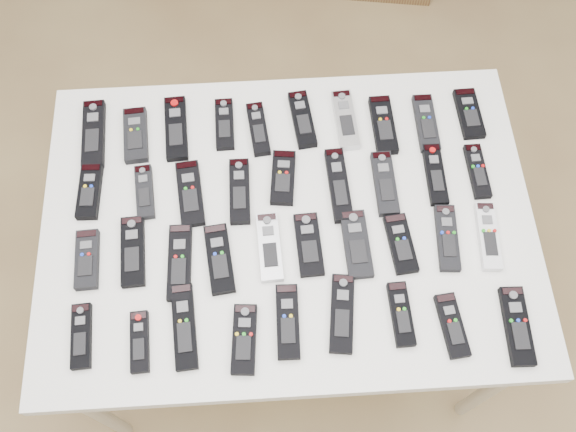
{
  "coord_description": "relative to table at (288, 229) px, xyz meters",
  "views": [
    {
      "loc": [
        0.09,
        -0.63,
        2.25
      ],
      "look_at": [
        0.13,
        0.06,
        0.8
      ],
      "focal_mm": 40.0,
      "sensor_mm": 36.0,
      "label": 1
    }
  ],
  "objects": [
    {
      "name": "remote_14",
      "position": [
        -0.01,
        0.12,
        0.07
      ],
      "size": [
        0.08,
        0.16,
        0.02
      ],
      "primitive_type": "cube",
      "rotation": [
        0.0,
        0.0,
        -0.11
      ],
      "color": "black",
      "rests_on": "table"
    },
    {
      "name": "ground",
      "position": [
        -0.13,
        -0.06,
        -0.72
      ],
      "size": [
        4.0,
        4.0,
        0.0
      ],
      "primitive_type": "plane",
      "color": "olive",
      "rests_on": "ground"
    },
    {
      "name": "remote_21",
      "position": [
        -0.27,
        -0.11,
        0.07
      ],
      "size": [
        0.06,
        0.2,
        0.02
      ],
      "primitive_type": "cube",
      "rotation": [
        0.0,
        0.0,
        -0.02
      ],
      "color": "black",
      "rests_on": "table"
    },
    {
      "name": "table",
      "position": [
        0.0,
        0.0,
        0.0
      ],
      "size": [
        1.25,
        0.88,
        0.78
      ],
      "color": "white",
      "rests_on": "ground"
    },
    {
      "name": "remote_37",
      "position": [
        0.52,
        -0.31,
        0.07
      ],
      "size": [
        0.06,
        0.19,
        0.02
      ],
      "primitive_type": "cube",
      "rotation": [
        0.0,
        0.0,
        -0.03
      ],
      "color": "black",
      "rests_on": "table"
    },
    {
      "name": "remote_19",
      "position": [
        -0.5,
        -0.09,
        0.07
      ],
      "size": [
        0.06,
        0.15,
        0.02
      ],
      "primitive_type": "cube",
      "rotation": [
        0.0,
        0.0,
        0.04
      ],
      "color": "black",
      "rests_on": "table"
    },
    {
      "name": "remote_8",
      "position": [
        0.39,
        0.26,
        0.07
      ],
      "size": [
        0.05,
        0.18,
        0.02
      ],
      "primitive_type": "cube",
      "rotation": [
        0.0,
        0.0,
        -0.0
      ],
      "color": "black",
      "rests_on": "table"
    },
    {
      "name": "remote_4",
      "position": [
        -0.06,
        0.27,
        0.07
      ],
      "size": [
        0.06,
        0.16,
        0.02
      ],
      "primitive_type": "cube",
      "rotation": [
        0.0,
        0.0,
        0.1
      ],
      "color": "black",
      "rests_on": "table"
    },
    {
      "name": "remote_18",
      "position": [
        0.5,
        0.11,
        0.07
      ],
      "size": [
        0.05,
        0.16,
        0.02
      ],
      "primitive_type": "cube",
      "rotation": [
        0.0,
        0.0,
        0.02
      ],
      "color": "black",
      "rests_on": "table"
    },
    {
      "name": "remote_28",
      "position": [
        0.49,
        -0.08,
        0.07
      ],
      "size": [
        0.06,
        0.18,
        0.02
      ],
      "primitive_type": "cube",
      "rotation": [
        0.0,
        0.0,
        -0.07
      ],
      "color": "silver",
      "rests_on": "table"
    },
    {
      "name": "remote_32",
      "position": [
        -0.12,
        -0.31,
        0.07
      ],
      "size": [
        0.07,
        0.17,
        0.02
      ],
      "primitive_type": "cube",
      "rotation": [
        0.0,
        0.0,
        -0.08
      ],
      "color": "black",
      "rests_on": "table"
    },
    {
      "name": "remote_29",
      "position": [
        -0.5,
        -0.28,
        0.07
      ],
      "size": [
        0.05,
        0.16,
        0.02
      ],
      "primitive_type": "cube",
      "rotation": [
        0.0,
        0.0,
        0.06
      ],
      "color": "black",
      "rests_on": "table"
    },
    {
      "name": "remote_20",
      "position": [
        -0.39,
        -0.07,
        0.07
      ],
      "size": [
        0.07,
        0.19,
        0.02
      ],
      "primitive_type": "cube",
      "rotation": [
        0.0,
        0.0,
        0.05
      ],
      "color": "black",
      "rests_on": "table"
    },
    {
      "name": "remote_12",
      "position": [
        -0.25,
        0.08,
        0.07
      ],
      "size": [
        0.08,
        0.19,
        0.02
      ],
      "primitive_type": "cube",
      "rotation": [
        0.0,
        0.0,
        0.1
      ],
      "color": "black",
      "rests_on": "table"
    },
    {
      "name": "remote_13",
      "position": [
        -0.12,
        0.08,
        0.07
      ],
      "size": [
        0.05,
        0.18,
        0.02
      ],
      "primitive_type": "cube",
      "rotation": [
        0.0,
        0.0,
        -0.01
      ],
      "color": "black",
      "rests_on": "table"
    },
    {
      "name": "remote_10",
      "position": [
        -0.51,
        0.1,
        0.07
      ],
      "size": [
        0.06,
        0.16,
        0.02
      ],
      "primitive_type": "cube",
      "rotation": [
        0.0,
        0.0,
        -0.04
      ],
      "color": "black",
      "rests_on": "table"
    },
    {
      "name": "remote_35",
      "position": [
        0.25,
        -0.27,
        0.07
      ],
      "size": [
        0.05,
        0.16,
        0.02
      ],
      "primitive_type": "cube",
      "rotation": [
        0.0,
        0.0,
        0.03
      ],
      "color": "black",
      "rests_on": "table"
    },
    {
      "name": "remote_16",
      "position": [
        0.26,
        0.08,
        0.07
      ],
      "size": [
        0.05,
        0.18,
        0.02
      ],
      "primitive_type": "cube",
      "rotation": [
        0.0,
        0.0,
        0.01
      ],
      "color": "black",
      "rests_on": "table"
    },
    {
      "name": "remote_25",
      "position": [
        0.17,
        -0.08,
        0.07
      ],
      "size": [
        0.07,
        0.18,
        0.02
      ],
      "primitive_type": "cube",
      "rotation": [
        0.0,
        0.0,
        0.04
      ],
      "color": "black",
      "rests_on": "table"
    },
    {
      "name": "remote_31",
      "position": [
        -0.26,
        -0.27,
        0.07
      ],
      "size": [
        0.07,
        0.21,
        0.02
      ],
      "primitive_type": "cube",
      "rotation": [
        0.0,
        0.0,
        0.08
      ],
      "color": "black",
      "rests_on": "table"
    },
    {
      "name": "remote_36",
      "position": [
        0.37,
        -0.3,
        0.07
      ],
      "size": [
        0.06,
        0.16,
        0.02
      ],
      "primitive_type": "cube",
      "rotation": [
        0.0,
        0.0,
        0.1
      ],
      "color": "black",
      "rests_on": "table"
    },
    {
      "name": "remote_30",
      "position": [
        -0.36,
        -0.3,
        0.07
      ],
      "size": [
        0.05,
        0.15,
        0.02
      ],
      "primitive_type": "cube",
      "rotation": [
        0.0,
        0.0,
        0.05
      ],
      "color": "black",
      "rests_on": "table"
    },
    {
      "name": "remote_9",
      "position": [
        0.51,
        0.29,
        0.07
      ],
      "size": [
        0.06,
        0.16,
        0.02
      ],
      "primitive_type": "cube",
      "rotation": [
        0.0,
        0.0,
        0.03
      ],
      "color": "black",
      "rests_on": "table"
    },
    {
      "name": "remote_23",
      "position": [
        -0.05,
        -0.08,
        0.07
      ],
      "size": [
        0.06,
        0.18,
        0.02
      ],
      "primitive_type": "cube",
      "rotation": [
        0.0,
        0.0,
        0.04
      ],
      "color": "#B7B7BC",
      "rests_on": "table"
    },
    {
      "name": "remote_1",
      "position": [
        -0.39,
        0.27,
        0.07
      ],
      "size": [
        0.07,
        0.17,
        0.02
      ],
      "primitive_type": "cube",
      "rotation": [
        0.0,
        0.0,
        0.07
      ],
      "color": "black",
      "rests_on": "table"
    },
    {
      "name": "remote_6",
      "position": [
        0.17,
        0.28,
        0.07
      ],
      "size": [
        0.06,
        0.18,
        0.02
      ],
      "primitive_type": "cube",
      "rotation": [
        0.0,
        0.0,
        0.05
      ],
      "color": "#B7B7BC",
      "rests_on": "table"
    },
    {
      "name": "remote_24",
      "position": [
        0.05,
        -0.08,
        0.07
      ],
      "size": [
        0.07,
        0.17,
        0.02
      ],
      "primitive_type": "cube",
      "rotation": [
        0.0,
        0.0,
        0.04
      ],
      "color": "black",
      "rests_on": "table"
    },
    {
      "name": "remote_7",
      "position": [
        0.27,
        0.26,
        0.07
      ],
      "size": [
        0.06,
        0.18,
        0.02
      ],
      "primitive_type": "cube",
      "rotation": [
        0.0,
        0.0,
        0.02
      ],
      "color": "black",
      "rests_on": "table"
    },
    {
      "name": "remote_5",
      "position": [
        0.06,
        0.29,
        0.07
      ],
      "size": [
        0.07,
        0.18,
        0.02
      ],
      "primitive_type": "cube",
      "rotation": [
        0.0,
        0.0,
        0.11
      ],
      "color": "black",
      "rests_on": "table"
    },
    {
      "name": "remote_3",
      "position": [
        -0.16,
        0.29,
        0.07
      ],
      "size": [
        0.05,
        0.16,
        0.02
      ],
      "primitive_type": "cube",
      "rotation": [
        0.0,
        0.0,
        0.01
      ],
      "color": "black",
      "rests_on": "table"
    },
    {
      "name": "remote_22",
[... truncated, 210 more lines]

